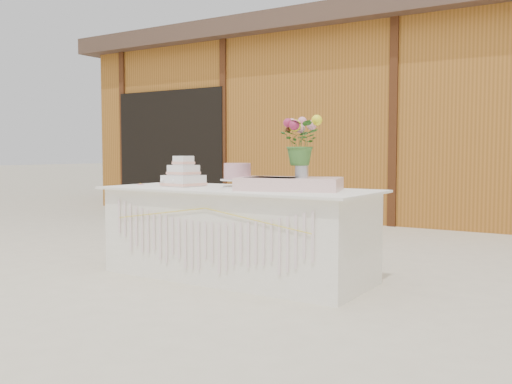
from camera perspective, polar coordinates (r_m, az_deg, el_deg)
ground at (r=4.98m, az=-1.87°, el=-8.49°), size 80.00×80.00×0.00m
barn at (r=10.40m, az=17.12°, el=7.12°), size 12.60×4.60×3.30m
cake_table at (r=4.91m, az=-1.91°, el=-4.09°), size 2.40×1.00×0.77m
wedding_cake at (r=5.19m, az=-7.26°, el=1.60°), size 0.34×0.34×0.27m
pink_cake_stand at (r=4.92m, az=-1.88°, el=1.80°), size 0.30×0.30×0.21m
satin_runner at (r=4.63m, az=3.36°, el=0.82°), size 0.92×0.69×0.10m
flower_vase at (r=4.58m, az=4.59°, el=2.35°), size 0.11×0.11×0.15m
bouquet at (r=4.58m, az=4.61°, el=5.51°), size 0.33×0.29×0.36m
loose_flowers at (r=5.56m, az=-10.20°, el=0.85°), size 0.22×0.34×0.02m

